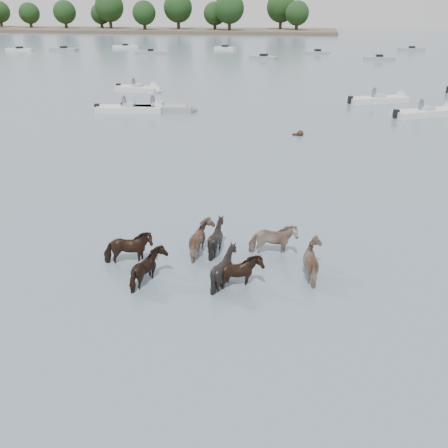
# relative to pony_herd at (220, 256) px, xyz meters

# --- Properties ---
(ground) EXTENTS (400.00, 400.00, 0.00)m
(ground) POSITION_rel_pony_herd_xyz_m (-1.67, 0.31, -0.43)
(ground) COLOR slate
(ground) RESTS_ON ground
(shoreline) EXTENTS (160.00, 30.00, 1.00)m
(shoreline) POSITION_rel_pony_herd_xyz_m (-71.67, 150.31, 0.07)
(shoreline) COLOR #4C4233
(shoreline) RESTS_ON ground
(pony_herd) EXTENTS (7.68, 3.92, 1.34)m
(pony_herd) POSITION_rel_pony_herd_xyz_m (0.00, 0.00, 0.00)
(pony_herd) COLOR black
(pony_herd) RESTS_ON ground
(swimming_pony) EXTENTS (0.72, 0.44, 0.44)m
(swimming_pony) POSITION_rel_pony_herd_xyz_m (1.86, 18.09, -0.33)
(swimming_pony) COLOR black
(swimming_pony) RESTS_ON ground
(motorboat_a) EXTENTS (5.81, 2.44, 1.92)m
(motorboat_a) POSITION_rel_pony_herd_xyz_m (-10.80, 23.50, -0.21)
(motorboat_a) COLOR silver
(motorboat_a) RESTS_ON ground
(motorboat_b) EXTENTS (6.26, 2.07, 1.92)m
(motorboat_b) POSITION_rel_pony_herd_xyz_m (-8.70, 24.25, -0.21)
(motorboat_b) COLOR gray
(motorboat_b) RESTS_ON ground
(motorboat_c) EXTENTS (5.83, 3.68, 1.92)m
(motorboat_c) POSITION_rel_pony_herd_xyz_m (8.84, 31.48, -0.21)
(motorboat_c) COLOR silver
(motorboat_c) RESTS_ON ground
(motorboat_d) EXTENTS (5.83, 4.15, 1.92)m
(motorboat_d) POSITION_rel_pony_herd_xyz_m (11.75, 26.32, -0.21)
(motorboat_d) COLOR silver
(motorboat_d) RESTS_ON ground
(motorboat_f) EXTENTS (5.08, 2.55, 1.92)m
(motorboat_f) POSITION_rel_pony_herd_xyz_m (-13.66, 33.18, -0.21)
(motorboat_f) COLOR silver
(motorboat_f) RESTS_ON ground
(distant_flotilla) EXTENTS (103.06, 26.54, 0.93)m
(distant_flotilla) POSITION_rel_pony_herd_xyz_m (-3.05, 76.92, -0.17)
(distant_flotilla) COLOR silver
(distant_flotilla) RESTS_ON ground
(treeline) EXTENTS (144.96, 22.90, 12.06)m
(treeline) POSITION_rel_pony_herd_xyz_m (-66.06, 149.03, 6.04)
(treeline) COLOR #382619
(treeline) RESTS_ON ground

